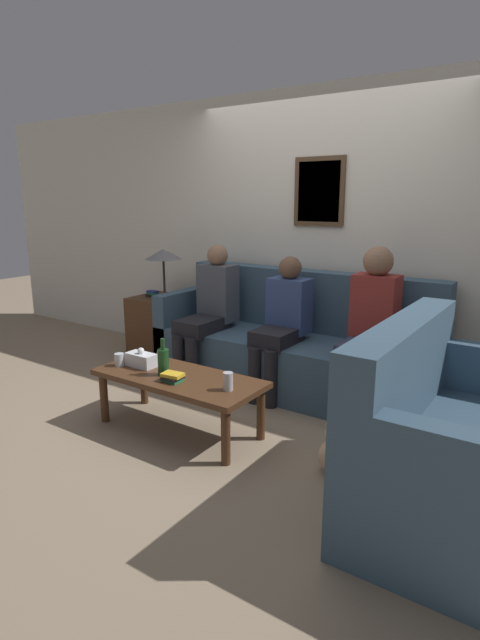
# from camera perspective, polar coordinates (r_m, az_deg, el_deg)

# --- Properties ---
(ground_plane) EXTENTS (16.00, 16.00, 0.00)m
(ground_plane) POSITION_cam_1_polar(r_m,az_deg,el_deg) (4.13, 2.54, -9.70)
(ground_plane) COLOR gray
(wall_back) EXTENTS (9.00, 0.08, 2.60)m
(wall_back) POSITION_cam_1_polar(r_m,az_deg,el_deg) (4.66, 9.07, 9.37)
(wall_back) COLOR silver
(wall_back) RESTS_ON ground_plane
(couch_main) EXTENTS (2.45, 0.86, 1.02)m
(couch_main) POSITION_cam_1_polar(r_m,az_deg,el_deg) (4.43, 6.12, -3.30)
(couch_main) COLOR #385166
(couch_main) RESTS_ON ground_plane
(couch_side) EXTENTS (0.86, 1.46, 1.02)m
(couch_side) POSITION_cam_1_polar(r_m,az_deg,el_deg) (2.92, 22.70, -13.61)
(couch_side) COLOR #385166
(couch_side) RESTS_ON ground_plane
(coffee_table) EXTENTS (1.25, 0.54, 0.42)m
(coffee_table) POSITION_cam_1_polar(r_m,az_deg,el_deg) (3.61, -7.03, -7.14)
(coffee_table) COLOR #4C2D19
(coffee_table) RESTS_ON ground_plane
(side_table_with_lamp) EXTENTS (0.53, 0.53, 1.15)m
(side_table_with_lamp) POSITION_cam_1_polar(r_m,az_deg,el_deg) (5.29, -8.98, -0.26)
(side_table_with_lamp) COLOR #4C2D19
(side_table_with_lamp) RESTS_ON ground_plane
(wine_bottle) EXTENTS (0.08, 0.08, 0.27)m
(wine_bottle) POSITION_cam_1_polar(r_m,az_deg,el_deg) (3.59, -8.75, -4.67)
(wine_bottle) COLOR #19421E
(wine_bottle) RESTS_ON coffee_table
(drinking_glass) EXTENTS (0.07, 0.07, 0.10)m
(drinking_glass) POSITION_cam_1_polar(r_m,az_deg,el_deg) (3.86, -13.63, -4.43)
(drinking_glass) COLOR silver
(drinking_glass) RESTS_ON coffee_table
(book_stack) EXTENTS (0.15, 0.12, 0.06)m
(book_stack) POSITION_cam_1_polar(r_m,az_deg,el_deg) (3.48, -7.70, -6.49)
(book_stack) COLOR #237547
(book_stack) RESTS_ON coffee_table
(soda_can) EXTENTS (0.07, 0.07, 0.12)m
(soda_can) POSITION_cam_1_polar(r_m,az_deg,el_deg) (3.28, -1.38, -7.03)
(soda_can) COLOR #BCBCC1
(soda_can) RESTS_ON coffee_table
(tissue_box) EXTENTS (0.23, 0.12, 0.15)m
(tissue_box) POSITION_cam_1_polar(r_m,az_deg,el_deg) (3.81, -11.22, -4.44)
(tissue_box) COLOR silver
(tissue_box) RESTS_ON coffee_table
(person_left) EXTENTS (0.34, 0.66, 1.23)m
(person_left) POSITION_cam_1_polar(r_m,az_deg,el_deg) (4.58, -3.54, 1.43)
(person_left) COLOR black
(person_left) RESTS_ON ground_plane
(person_middle) EXTENTS (0.34, 0.58, 1.17)m
(person_middle) POSITION_cam_1_polar(r_m,az_deg,el_deg) (4.19, 4.83, -0.06)
(person_middle) COLOR black
(person_middle) RESTS_ON ground_plane
(person_right) EXTENTS (0.34, 0.59, 1.29)m
(person_right) POSITION_cam_1_polar(r_m,az_deg,el_deg) (3.92, 14.61, -0.35)
(person_right) COLOR #2D334C
(person_right) RESTS_ON ground_plane
(teddy_bear) EXTENTS (0.21, 0.21, 0.32)m
(teddy_bear) POSITION_cam_1_polar(r_m,az_deg,el_deg) (3.20, 10.83, -14.48)
(teddy_bear) COLOR tan
(teddy_bear) RESTS_ON ground_plane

